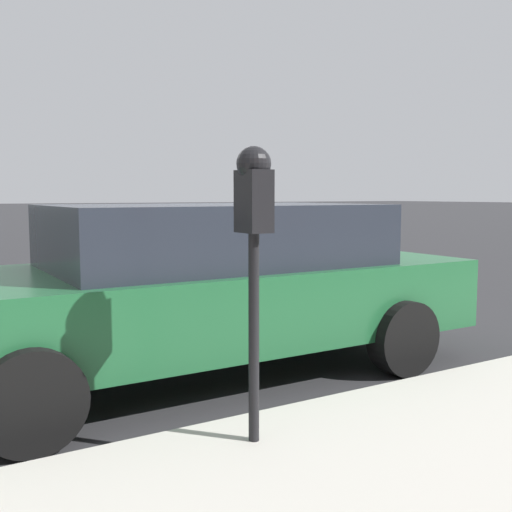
% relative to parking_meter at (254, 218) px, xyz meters
% --- Properties ---
extents(ground_plane, '(220.00, 220.00, 0.00)m').
position_rel_parking_meter_xyz_m(ground_plane, '(2.58, -0.86, -1.40)').
color(ground_plane, '#2B2B2D').
extents(parking_meter, '(0.21, 0.19, 1.64)m').
position_rel_parking_meter_xyz_m(parking_meter, '(0.00, 0.00, 0.00)').
color(parking_meter, black).
rests_on(parking_meter, sidewalk).
extents(car_green, '(2.04, 4.85, 1.44)m').
position_rel_parking_meter_xyz_m(car_green, '(1.71, -0.51, -0.63)').
color(car_green, '#1E5B33').
rests_on(car_green, ground_plane).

